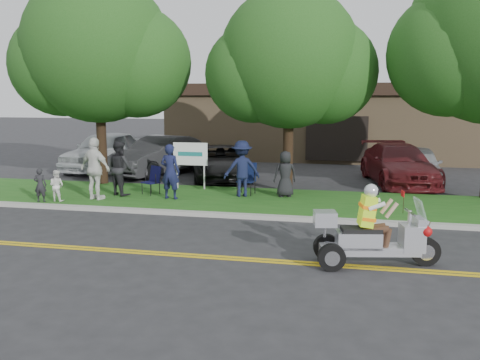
% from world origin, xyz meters
% --- Properties ---
extents(ground, '(120.00, 120.00, 0.00)m').
position_xyz_m(ground, '(0.00, 0.00, 0.00)').
color(ground, '#28282B').
rests_on(ground, ground).
extents(centerline_near, '(60.00, 0.10, 0.01)m').
position_xyz_m(centerline_near, '(0.00, -0.58, 0.01)').
color(centerline_near, gold).
rests_on(centerline_near, ground).
extents(centerline_far, '(60.00, 0.10, 0.01)m').
position_xyz_m(centerline_far, '(0.00, -0.42, 0.01)').
color(centerline_far, gold).
rests_on(centerline_far, ground).
extents(curb, '(60.00, 0.25, 0.12)m').
position_xyz_m(curb, '(0.00, 3.05, 0.06)').
color(curb, '#A8A89E').
rests_on(curb, ground).
extents(grass_verge, '(60.00, 4.00, 0.10)m').
position_xyz_m(grass_verge, '(0.00, 5.20, 0.06)').
color(grass_verge, '#195416').
rests_on(grass_verge, ground).
extents(commercial_building, '(18.00, 8.20, 4.00)m').
position_xyz_m(commercial_building, '(2.00, 18.98, 2.01)').
color(commercial_building, '#9E7F5B').
rests_on(commercial_building, ground).
extents(tree_left, '(6.62, 5.40, 7.78)m').
position_xyz_m(tree_left, '(-6.44, 7.03, 4.85)').
color(tree_left, '#332114').
rests_on(tree_left, ground).
extents(tree_mid, '(5.88, 4.80, 7.05)m').
position_xyz_m(tree_mid, '(0.55, 7.23, 4.43)').
color(tree_mid, '#332114').
rests_on(tree_mid, ground).
extents(business_sign, '(1.25, 0.06, 1.75)m').
position_xyz_m(business_sign, '(-2.90, 6.60, 1.26)').
color(business_sign, silver).
rests_on(business_sign, ground).
extents(trike_scooter, '(2.56, 1.05, 1.68)m').
position_xyz_m(trike_scooter, '(3.07, -0.34, 0.59)').
color(trike_scooter, black).
rests_on(trike_scooter, ground).
extents(lawn_chair_a, '(0.68, 0.68, 0.94)m').
position_xyz_m(lawn_chair_a, '(-3.85, 5.39, 0.64)').
color(lawn_chair_a, black).
rests_on(lawn_chair_a, grass_verge).
extents(lawn_chair_b, '(0.63, 0.65, 1.05)m').
position_xyz_m(lawn_chair_b, '(-0.73, 6.06, 0.70)').
color(lawn_chair_b, black).
rests_on(lawn_chair_b, grass_verge).
extents(spectator_adult_left, '(0.69, 0.49, 1.77)m').
position_xyz_m(spectator_adult_left, '(-2.99, 4.72, 0.99)').
color(spectator_adult_left, '#161A3D').
rests_on(spectator_adult_left, grass_verge).
extents(spectator_adult_mid, '(1.11, 1.03, 1.82)m').
position_xyz_m(spectator_adult_mid, '(-4.85, 4.98, 1.01)').
color(spectator_adult_mid, black).
rests_on(spectator_adult_mid, grass_verge).
extents(spectator_adult_right, '(1.25, 0.80, 1.99)m').
position_xyz_m(spectator_adult_right, '(-5.28, 4.12, 1.10)').
color(spectator_adult_right, silver).
rests_on(spectator_adult_right, grass_verge).
extents(spectator_chair_a, '(1.36, 1.07, 1.84)m').
position_xyz_m(spectator_chair_a, '(-0.83, 5.61, 1.03)').
color(spectator_chair_a, '#131936').
rests_on(spectator_chair_a, grass_verge).
extents(spectator_chair_b, '(0.86, 0.71, 1.51)m').
position_xyz_m(spectator_chair_b, '(0.58, 5.84, 0.86)').
color(spectator_chair_b, black).
rests_on(spectator_chair_b, grass_verge).
extents(child_left, '(0.43, 0.32, 1.07)m').
position_xyz_m(child_left, '(-6.79, 3.40, 0.64)').
color(child_left, black).
rests_on(child_left, grass_verge).
extents(child_right, '(0.51, 0.41, 0.99)m').
position_xyz_m(child_right, '(-6.36, 3.61, 0.60)').
color(child_right, white).
rests_on(child_right, grass_verge).
extents(parked_car_far_left, '(2.44, 5.37, 1.79)m').
position_xyz_m(parked_car_far_left, '(-8.30, 10.81, 0.89)').
color(parked_car_far_left, silver).
rests_on(parked_car_far_left, ground).
extents(parked_car_left, '(3.34, 5.33, 1.66)m').
position_xyz_m(parked_car_left, '(-5.37, 10.08, 0.83)').
color(parked_car_left, '#28282B').
rests_on(parked_car_left, ground).
extents(parked_car_mid, '(3.70, 5.40, 1.37)m').
position_xyz_m(parked_car_mid, '(-2.50, 9.48, 0.69)').
color(parked_car_mid, black).
rests_on(parked_car_mid, ground).
extents(parked_car_right, '(3.08, 5.58, 1.53)m').
position_xyz_m(parked_car_right, '(4.50, 9.77, 0.77)').
color(parked_car_right, '#551317').
rests_on(parked_car_right, ground).
extents(parked_car_far_right, '(1.90, 4.39, 1.48)m').
position_xyz_m(parked_car_far_right, '(5.17, 9.89, 0.74)').
color(parked_car_far_right, '#989B9F').
rests_on(parked_car_far_right, ground).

